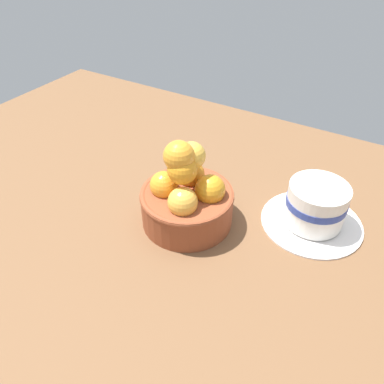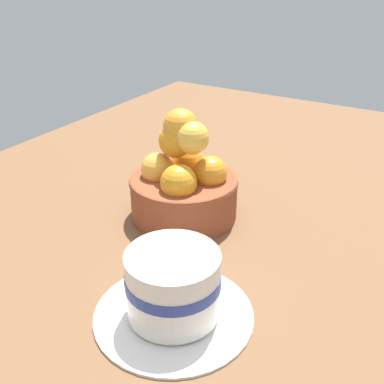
% 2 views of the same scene
% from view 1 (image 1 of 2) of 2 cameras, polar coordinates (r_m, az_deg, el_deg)
% --- Properties ---
extents(ground_plane, '(1.23, 0.80, 0.04)m').
position_cam_1_polar(ground_plane, '(0.62, -0.72, -5.63)').
color(ground_plane, brown).
extents(terracotta_bowl, '(0.14, 0.14, 0.15)m').
position_cam_1_polar(terracotta_bowl, '(0.57, -0.79, -0.69)').
color(terracotta_bowl, brown).
rests_on(terracotta_bowl, ground_plane).
extents(coffee_cup, '(0.16, 0.16, 0.07)m').
position_cam_1_polar(coffee_cup, '(0.60, 18.11, -2.20)').
color(coffee_cup, white).
rests_on(coffee_cup, ground_plane).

